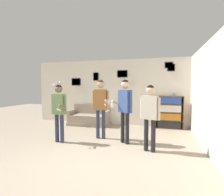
# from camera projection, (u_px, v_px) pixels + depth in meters

# --- Properties ---
(ground_plane) EXTENTS (20.00, 20.00, 0.00)m
(ground_plane) POSITION_uv_depth(u_px,v_px,m) (79.00, 165.00, 3.56)
(ground_plane) COLOR gray
(wall_back) EXTENTS (7.74, 0.08, 2.70)m
(wall_back) POSITION_uv_depth(u_px,v_px,m) (121.00, 92.00, 7.27)
(wall_back) COLOR silver
(wall_back) RESTS_ON ground_plane
(wall_right) EXTENTS (0.06, 6.33, 2.70)m
(wall_right) POSITION_uv_depth(u_px,v_px,m) (204.00, 96.00, 4.63)
(wall_right) COLOR silver
(wall_right) RESTS_ON ground_plane
(couch) EXTENTS (1.68, 0.80, 0.84)m
(couch) POSITION_uv_depth(u_px,v_px,m) (89.00, 118.00, 7.28)
(couch) COLOR gray
(couch) RESTS_ON ground_plane
(bookshelf) EXTENTS (1.00, 0.30, 1.24)m
(bookshelf) POSITION_uv_depth(u_px,v_px,m) (169.00, 112.00, 6.60)
(bookshelf) COLOR brown
(bookshelf) RESTS_ON ground_plane
(floor_lamp) EXTENTS (0.44, 0.28, 1.81)m
(floor_lamp) POSITION_uv_depth(u_px,v_px,m) (58.00, 95.00, 7.02)
(floor_lamp) COLOR #ADA89E
(floor_lamp) RESTS_ON ground_plane
(person_player_foreground_left) EXTENTS (0.50, 0.49, 1.65)m
(person_player_foreground_left) POSITION_uv_depth(u_px,v_px,m) (59.00, 107.00, 4.94)
(person_player_foreground_left) COLOR #2D334C
(person_player_foreground_left) RESTS_ON ground_plane
(person_player_foreground_center) EXTENTS (0.52, 0.46, 1.80)m
(person_player_foreground_center) POSITION_uv_depth(u_px,v_px,m) (101.00, 102.00, 5.30)
(person_player_foreground_center) COLOR #2D334C
(person_player_foreground_center) RESTS_ON ground_plane
(person_watcher_holding_cup) EXTENTS (0.59, 0.37, 1.78)m
(person_watcher_holding_cup) POSITION_uv_depth(u_px,v_px,m) (125.00, 104.00, 4.84)
(person_watcher_holding_cup) COLOR black
(person_watcher_holding_cup) RESTS_ON ground_plane
(person_spectator_near_bookshelf) EXTENTS (0.48, 0.29, 1.63)m
(person_spectator_near_bookshelf) POSITION_uv_depth(u_px,v_px,m) (150.00, 111.00, 4.24)
(person_spectator_near_bookshelf) COLOR black
(person_spectator_near_bookshelf) RESTS_ON ground_plane
(drinking_cup) EXTENTS (0.08, 0.08, 0.11)m
(drinking_cup) POSITION_uv_depth(u_px,v_px,m) (174.00, 95.00, 6.51)
(drinking_cup) COLOR blue
(drinking_cup) RESTS_ON bookshelf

